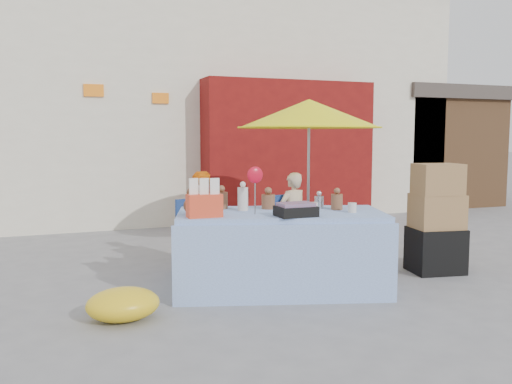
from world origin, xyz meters
name	(u,v)px	position (x,y,z in m)	size (l,w,h in m)	color
ground	(263,298)	(0.00, 0.00, 0.00)	(80.00, 80.00, 0.00)	slate
backdrop	(160,69)	(0.52, 7.52, 3.10)	(14.00, 8.00, 7.80)	silver
market_table	(280,250)	(0.27, 0.20, 0.43)	(2.36, 1.61, 1.31)	#9CBFFB
chair_left	(202,249)	(-0.26, 1.31, 0.26)	(0.58, 0.57, 0.85)	navy
chair_right	(297,242)	(0.99, 1.31, 0.26)	(0.58, 0.57, 0.85)	navy
vendor_orange	(199,220)	(-0.25, 1.45, 0.59)	(0.57, 0.45, 1.18)	orange
vendor_beige	(293,216)	(1.00, 1.45, 0.57)	(0.42, 0.27, 1.14)	beige
umbrella	(309,114)	(1.30, 1.60, 1.89)	(1.90, 1.90, 2.09)	gray
box_stack	(436,223)	(2.29, 0.22, 0.59)	(0.65, 0.57, 1.29)	black
tarp_bundle	(123,304)	(-1.39, -0.16, 0.14)	(0.64, 0.51, 0.29)	gold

